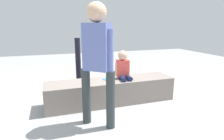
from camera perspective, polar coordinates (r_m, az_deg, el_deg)
name	(u,v)px	position (r m, az deg, el deg)	size (l,w,h in m)	color
ground_plane	(111,102)	(3.33, -0.33, -9.59)	(12.00, 12.00, 0.00)	#9B9B9C
concrete_ledge	(111,91)	(3.26, -0.33, -6.35)	(2.17, 0.50, 0.40)	gray
child_seated	(123,66)	(3.23, 3.36, 1.07)	(0.28, 0.32, 0.48)	#19224E
adult_standing	(97,55)	(2.34, -4.45, 4.57)	(0.38, 0.36, 1.57)	#2F3738
cake_plate	(110,78)	(3.23, -0.72, -2.40)	(0.22, 0.22, 0.07)	#4CA5D8
gift_bag	(120,73)	(4.69, 2.29, -0.95)	(0.21, 0.12, 0.32)	#4C99E0
railing_post	(78,70)	(4.02, -10.06, 0.06)	(0.36, 0.36, 1.05)	black
water_bottle_near_gift	(87,87)	(3.86, -7.58, -5.05)	(0.06, 0.06, 0.20)	silver
party_cup_red	(93,86)	(4.04, -5.75, -4.75)	(0.09, 0.09, 0.09)	red
cake_box_white	(58,90)	(3.86, -15.94, -5.72)	(0.30, 0.32, 0.14)	white
handbag_black_leather	(76,90)	(3.67, -10.78, -5.99)	(0.30, 0.12, 0.30)	black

